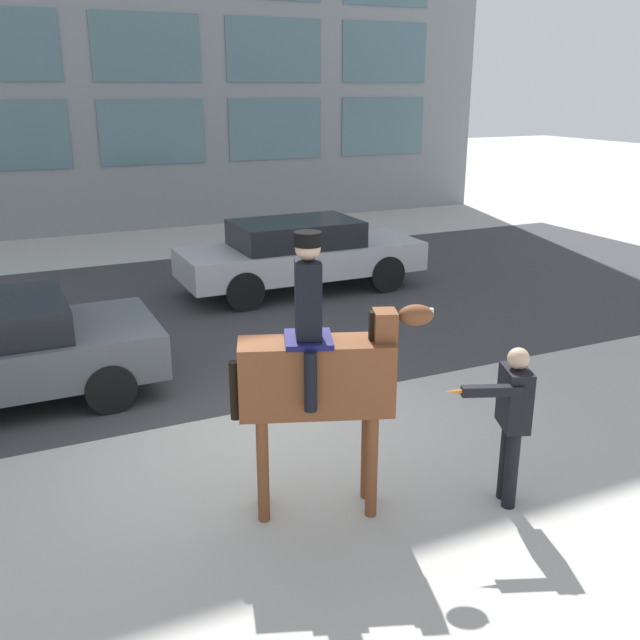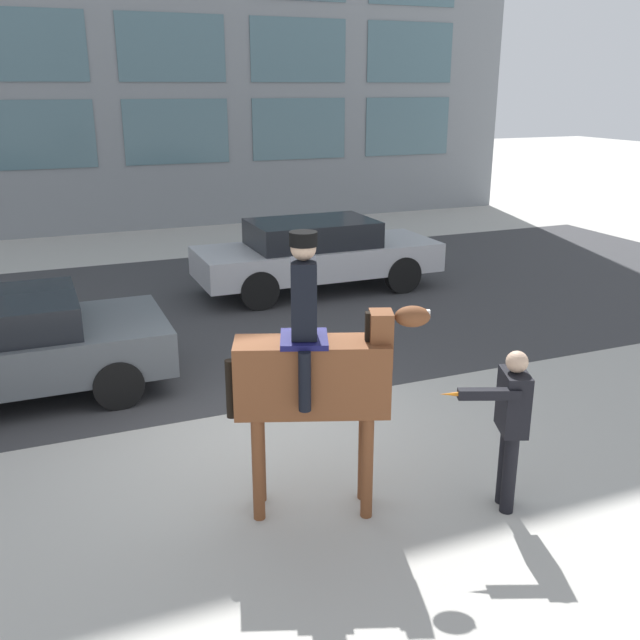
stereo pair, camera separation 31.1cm
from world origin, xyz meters
name	(u,v)px [view 1 (the left image)]	position (x,y,z in m)	size (l,w,h in m)	color
ground_plane	(258,429)	(0.00, 0.00, 0.00)	(80.00, 80.00, 0.00)	#B2AFA8
road_surface	(163,316)	(0.00, 4.75, 0.00)	(24.48, 8.50, 0.01)	#38383A
mounted_horse_lead	(319,371)	(-0.04, -1.80, 1.41)	(1.74, 0.90, 2.66)	brown
pedestrian_bystander	(512,415)	(1.62, -2.47, 0.93)	(0.91, 0.45, 1.58)	black
street_car_far_lane	(300,253)	(2.84, 5.26, 0.75)	(4.69, 1.78, 1.39)	#B7B7BC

